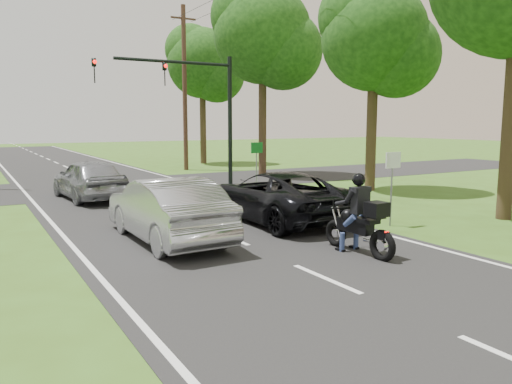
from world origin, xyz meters
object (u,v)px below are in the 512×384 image
Objects in this scene: sign_green at (257,155)px; sign_white at (393,171)px; silver_suv at (89,179)px; silver_sedan at (167,209)px; utility_pole_far at (185,88)px; traffic_signal at (193,96)px; motorcycle_rider at (361,222)px; dark_suv at (277,196)px.

sign_white is at bearing -91.43° from sign_green.
sign_white is (6.42, -9.49, 0.80)m from silver_suv.
silver_sedan is at bearing -134.47° from sign_green.
silver_sedan is 19.64m from utility_pole_far.
silver_sedan is at bearing 166.71° from sign_white.
silver_sedan is at bearing -116.92° from traffic_signal.
silver_sedan is 2.27× the size of sign_green.
sign_white reaches higher than silver_suv.
sign_green is (3.08, 9.90, 0.86)m from motorcycle_rider.
dark_suv is at bearing -114.83° from sign_green.
dark_suv is 8.21m from silver_suv.
sign_green is at bearing -96.73° from utility_pole_far.
motorcycle_rider is 0.47× the size of silver_suv.
utility_pole_far is at bearing 70.32° from traffic_signal.
sign_white is at bearing 119.26° from silver_suv.
dark_suv is (0.44, 4.21, 0.03)m from motorcycle_rider.
silver_suv is at bearing 167.33° from sign_green.
silver_suv is at bearing 104.58° from motorcycle_rider.
motorcycle_rider is 11.93m from silver_suv.
utility_pole_far reaches higher than sign_green.
traffic_signal is 4.24m from sign_green.
sign_green reaches higher than motorcycle_rider.
silver_suv is 13.11m from utility_pole_far.
dark_suv is 0.54× the size of utility_pole_far.
silver_sedan is at bearing -113.72° from utility_pole_far.
silver_suv is at bearing -163.16° from traffic_signal.
silver_suv is 2.18× the size of sign_white.
traffic_signal is at bearing -109.68° from utility_pole_far.
motorcycle_rider is 0.22× the size of utility_pole_far.
silver_sedan is (-3.33, 3.37, 0.07)m from motorcycle_rider.
utility_pole_far is at bearing 85.49° from sign_white.
silver_suv is (-3.53, 11.39, 0.07)m from motorcycle_rider.
sign_white and sign_green have the same top height.
silver_sedan is 8.02m from silver_suv.
utility_pole_far reaches higher than sign_white.
sign_white is at bearing 137.46° from dark_suv.
sign_white is (2.44, -2.30, 0.84)m from dark_suv.
silver_sedan is 0.76× the size of traffic_signal.
dark_suv is 0.84× the size of traffic_signal.
traffic_signal is 3.00× the size of sign_white.
dark_suv is 1.16× the size of silver_suv.
utility_pole_far is at bearing 75.51° from motorcycle_rider.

